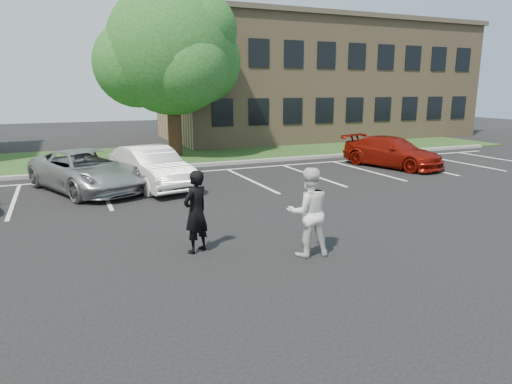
{
  "coord_description": "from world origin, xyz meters",
  "views": [
    {
      "loc": [
        -4.08,
        -8.42,
        3.6
      ],
      "look_at": [
        0.0,
        1.0,
        1.25
      ],
      "focal_mm": 32.0,
      "sensor_mm": 36.0,
      "label": 1
    }
  ],
  "objects_px": {
    "man_black_suit": "(196,212)",
    "car_silver_minivan": "(87,171)",
    "office_building": "(316,80)",
    "car_red_compact": "(392,152)",
    "car_white_sedan": "(151,167)",
    "tree": "(173,53)",
    "man_white_shirt": "(308,212)"
  },
  "relations": [
    {
      "from": "tree",
      "to": "car_red_compact",
      "type": "relative_size",
      "value": 1.83
    },
    {
      "from": "office_building",
      "to": "man_black_suit",
      "type": "distance_m",
      "value": 26.24
    },
    {
      "from": "office_building",
      "to": "man_white_shirt",
      "type": "distance_m",
      "value": 26.01
    },
    {
      "from": "man_black_suit",
      "to": "man_white_shirt",
      "type": "distance_m",
      "value": 2.47
    },
    {
      "from": "office_building",
      "to": "car_red_compact",
      "type": "bearing_deg",
      "value": -106.02
    },
    {
      "from": "man_black_suit",
      "to": "car_white_sedan",
      "type": "height_order",
      "value": "man_black_suit"
    },
    {
      "from": "tree",
      "to": "car_red_compact",
      "type": "bearing_deg",
      "value": -41.03
    },
    {
      "from": "car_red_compact",
      "to": "man_black_suit",
      "type": "bearing_deg",
      "value": -164.55
    },
    {
      "from": "tree",
      "to": "man_white_shirt",
      "type": "distance_m",
      "value": 16.43
    },
    {
      "from": "tree",
      "to": "man_black_suit",
      "type": "distance_m",
      "value": 15.61
    },
    {
      "from": "car_silver_minivan",
      "to": "car_red_compact",
      "type": "bearing_deg",
      "value": -23.19
    },
    {
      "from": "office_building",
      "to": "car_silver_minivan",
      "type": "height_order",
      "value": "office_building"
    },
    {
      "from": "car_red_compact",
      "to": "man_white_shirt",
      "type": "bearing_deg",
      "value": -154.74
    },
    {
      "from": "man_black_suit",
      "to": "car_silver_minivan",
      "type": "height_order",
      "value": "man_black_suit"
    },
    {
      "from": "car_white_sedan",
      "to": "office_building",
      "type": "bearing_deg",
      "value": 29.4
    },
    {
      "from": "man_white_shirt",
      "to": "office_building",
      "type": "bearing_deg",
      "value": -110.41
    },
    {
      "from": "tree",
      "to": "man_black_suit",
      "type": "bearing_deg",
      "value": -102.1
    },
    {
      "from": "car_silver_minivan",
      "to": "car_white_sedan",
      "type": "xyz_separation_m",
      "value": [
        2.2,
        -0.38,
        0.02
      ]
    },
    {
      "from": "car_white_sedan",
      "to": "car_silver_minivan",
      "type": "bearing_deg",
      "value": 157.18
    },
    {
      "from": "tree",
      "to": "car_white_sedan",
      "type": "relative_size",
      "value": 1.92
    },
    {
      "from": "man_black_suit",
      "to": "man_white_shirt",
      "type": "xyz_separation_m",
      "value": [
        2.18,
        -1.17,
        0.05
      ]
    },
    {
      "from": "man_black_suit",
      "to": "man_white_shirt",
      "type": "height_order",
      "value": "man_white_shirt"
    },
    {
      "from": "man_white_shirt",
      "to": "car_white_sedan",
      "type": "distance_m",
      "value": 8.56
    },
    {
      "from": "car_white_sedan",
      "to": "car_red_compact",
      "type": "bearing_deg",
      "value": -12.28
    },
    {
      "from": "office_building",
      "to": "man_black_suit",
      "type": "bearing_deg",
      "value": -126.36
    },
    {
      "from": "office_building",
      "to": "tree",
      "type": "relative_size",
      "value": 2.55
    },
    {
      "from": "office_building",
      "to": "man_black_suit",
      "type": "height_order",
      "value": "office_building"
    },
    {
      "from": "man_black_suit",
      "to": "man_white_shirt",
      "type": "bearing_deg",
      "value": 120.96
    },
    {
      "from": "man_black_suit",
      "to": "car_silver_minivan",
      "type": "relative_size",
      "value": 0.35
    },
    {
      "from": "man_black_suit",
      "to": "car_red_compact",
      "type": "xyz_separation_m",
      "value": [
        11.53,
        7.34,
        -0.23
      ]
    },
    {
      "from": "tree",
      "to": "car_silver_minivan",
      "type": "xyz_separation_m",
      "value": [
        -4.97,
        -7.07,
        -4.62
      ]
    },
    {
      "from": "car_silver_minivan",
      "to": "car_red_compact",
      "type": "xyz_separation_m",
      "value": [
        13.36,
        -0.23,
        -0.04
      ]
    }
  ]
}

